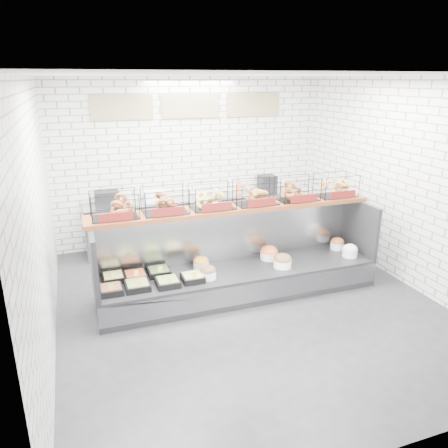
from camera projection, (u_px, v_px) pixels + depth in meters
name	position (u px, v px, depth m)	size (l,w,h in m)	color
ground	(247.00, 303.00, 6.06)	(5.50, 5.50, 0.00)	black
room_shell	(233.00, 148.00, 5.95)	(5.02, 5.51, 3.01)	white
display_case	(237.00, 272.00, 6.26)	(4.00, 0.90, 1.20)	black
bagel_shelf	(235.00, 197.00, 6.09)	(4.10, 0.50, 0.40)	#502411
prep_counter	(197.00, 220.00, 8.09)	(4.00, 0.60, 1.20)	#93969B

